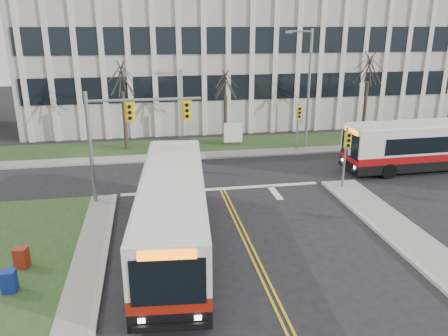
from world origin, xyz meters
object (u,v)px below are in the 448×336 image
bus_cross (432,147)px  bus_main (173,213)px  newspaper_box_red (22,259)px  streetlight (307,83)px  directory_sign (233,133)px  newspaper_box_blue (9,283)px

bus_cross → bus_main: bearing=-67.4°
bus_cross → newspaper_box_red: bus_cross is taller
streetlight → bus_cross: bearing=-45.1°
directory_sign → streetlight: bearing=-13.2°
streetlight → bus_main: bearing=-127.5°
bus_cross → directory_sign: bearing=-124.7°
streetlight → bus_main: size_ratio=0.75×
directory_sign → bus_main: (-5.80, -16.05, 0.47)m
streetlight → directory_sign: (-5.53, 1.30, -4.02)m
bus_cross → newspaper_box_blue: (-24.20, -10.65, -1.14)m
bus_cross → newspaper_box_red: (-24.20, -8.92, -1.14)m
streetlight → newspaper_box_red: 23.95m
directory_sign → bus_cross: (12.20, -8.00, 0.44)m
streetlight → newspaper_box_red: streetlight is taller
directory_sign → newspaper_box_red: size_ratio=2.11×
newspaper_box_red → directory_sign: bearing=68.2°
bus_main → newspaper_box_blue: size_ratio=12.94×
streetlight → bus_main: streetlight is taller
streetlight → bus_cross: streetlight is taller
directory_sign → bus_cross: size_ratio=0.17×
streetlight → bus_main: 18.94m
streetlight → newspaper_box_blue: bearing=-135.3°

